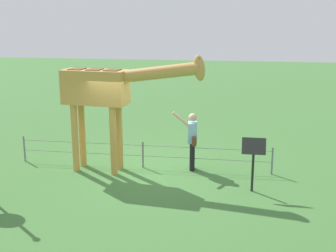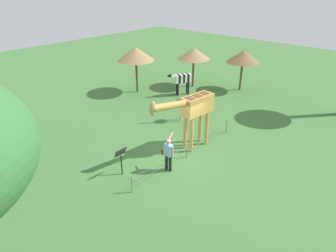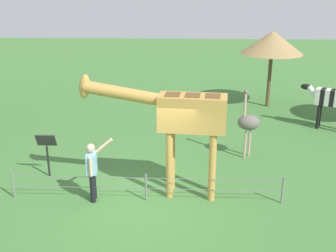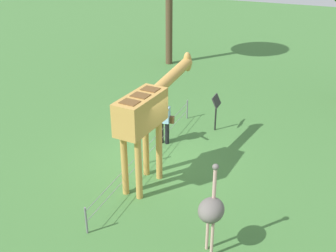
# 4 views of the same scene
# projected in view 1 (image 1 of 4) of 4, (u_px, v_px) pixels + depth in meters

# --- Properties ---
(ground_plane) EXTENTS (60.00, 60.00, 0.00)m
(ground_plane) POSITION_uv_depth(u_px,v_px,m) (141.00, 170.00, 12.24)
(ground_plane) COLOR #427538
(giraffe) EXTENTS (3.83, 0.87, 3.21)m
(giraffe) POSITION_uv_depth(u_px,v_px,m) (107.00, 92.00, 11.65)
(giraffe) COLOR #C69347
(giraffe) RESTS_ON ground_plane
(visitor) EXTENTS (0.67, 0.58, 1.66)m
(visitor) POSITION_uv_depth(u_px,v_px,m) (192.00, 138.00, 12.04)
(visitor) COLOR black
(visitor) RESTS_ON ground_plane
(info_sign) EXTENTS (0.56, 0.21, 1.32)m
(info_sign) POSITION_uv_depth(u_px,v_px,m) (253.00, 153.00, 10.55)
(info_sign) COLOR black
(info_sign) RESTS_ON ground_plane
(wire_fence) EXTENTS (7.05, 0.05, 0.75)m
(wire_fence) POSITION_uv_depth(u_px,v_px,m) (143.00, 153.00, 12.34)
(wire_fence) COLOR slate
(wire_fence) RESTS_ON ground_plane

